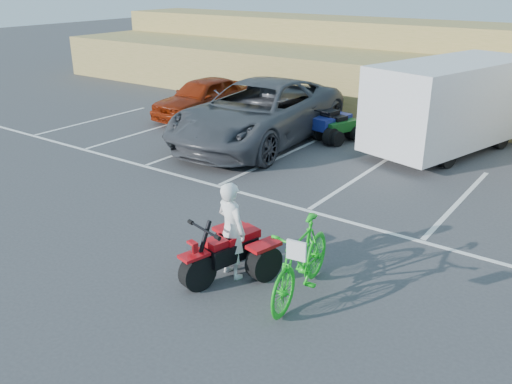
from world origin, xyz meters
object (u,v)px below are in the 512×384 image
Objects in this scene: rider at (231,230)px; grey_pickup at (258,113)px; red_car at (203,97)px; cargo_trailer at (451,103)px; red_trike_atv at (226,277)px; green_dirt_bike at (301,260)px; quad_atv_green at (338,141)px; quad_atv_blue at (329,139)px.

grey_pickup is at bearing -43.84° from rider.
cargo_trailer is at bearing 8.74° from red_car.
cargo_trailer is (0.77, 10.00, 1.47)m from red_trike_atv.
grey_pickup is at bearing -21.53° from red_car.
red_trike_atv is 10.14m from cargo_trailer.
red_car reaches higher than green_dirt_bike.
grey_pickup is 2.81m from quad_atv_green.
quad_atv_green is at bearing 10.27° from quad_atv_blue.
rider is at bearing -61.82° from grey_pickup.
cargo_trailer is at bearing 26.78° from quad_atv_blue.
quad_atv_green is (5.72, 0.10, -0.75)m from red_car.
green_dirt_bike reaches higher than quad_atv_green.
red_car is at bearing 130.26° from green_dirt_bike.
rider is 0.29× the size of cargo_trailer.
grey_pickup reaches higher than rider.
rider is 1.08× the size of quad_atv_blue.
red_trike_atv is at bearing -78.91° from cargo_trailer.
red_car is 9.02m from cargo_trailer.
green_dirt_bike is 1.60× the size of quad_atv_green.
red_car is (-3.68, 1.56, -0.23)m from grey_pickup.
quad_atv_blue is (-4.16, 8.68, -0.68)m from green_dirt_bike.
cargo_trailer reaches higher than quad_atv_blue.
red_car is (-9.55, 8.58, 0.07)m from green_dirt_bike.
green_dirt_bike is 0.51× the size of red_car.
red_car is 3.12× the size of quad_atv_green.
grey_pickup is (-4.50, 7.14, 0.09)m from rider.
rider reaches higher than quad_atv_green.
quad_atv_green is (-2.42, 8.95, 0.00)m from red_trike_atv.
cargo_trailer is (5.23, 2.71, 0.49)m from grey_pickup.
red_car is at bearing -32.79° from rider.
quad_atv_blue is at bearing -161.60° from quad_atv_green.
red_trike_atv is 1.05× the size of quad_atv_blue.
green_dirt_bike is at bearing -54.13° from grey_pickup.
rider reaches higher than red_car.
red_car is at bearing 153.08° from grey_pickup.
red_trike_atv is at bearing -177.01° from green_dirt_bike.
red_trike_atv is 8.60m from grey_pickup.
red_car is 2.67× the size of quad_atv_blue.
grey_pickup is at bearing -125.52° from quad_atv_blue.
quad_atv_green is at bearing 119.11° from red_trike_atv.
rider is 1.27× the size of quad_atv_green.
red_trike_atv is 0.77× the size of green_dirt_bike.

